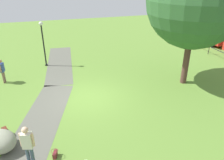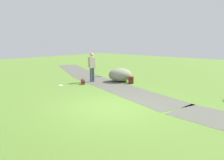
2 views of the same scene
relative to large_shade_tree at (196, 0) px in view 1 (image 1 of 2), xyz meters
The scene contains 11 objects.
ground_plane 8.13m from the large_shade_tree, 88.33° to the right, with size 48.00×48.00×0.00m, color olive.
footpath_segment_near 10.79m from the large_shade_tree, 127.96° to the right, with size 8.14×2.63×0.01m.
footpath_segment_mid 10.60m from the large_shade_tree, 77.75° to the right, with size 8.19×4.13×0.01m.
large_shade_tree is the anchor object (origin of this frame).
lamp_post 10.63m from the large_shade_tree, 123.26° to the right, with size 0.28×0.28×3.37m.
lawn_boulder 12.03m from the large_shade_tree, 72.81° to the right, with size 1.81×1.80×0.82m.
woman_with_handbag 11.17m from the large_shade_tree, 64.42° to the right, with size 0.33×0.50×1.75m.
man_near_boulder 12.45m from the large_shade_tree, 106.49° to the right, with size 0.51×0.30×1.60m.
handbag_on_grass 10.77m from the large_shade_tree, 63.02° to the right, with size 0.34×0.34×0.31m.
backpack_by_boulder 11.85m from the large_shade_tree, 77.18° to the right, with size 0.34×0.33×0.40m.
parked_suv_orange 11.61m from the large_shade_tree, 133.31° to the left, with size 4.58×2.04×1.56m.
Camera 1 is at (11.10, -1.95, 6.57)m, focal length 35.88 mm.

